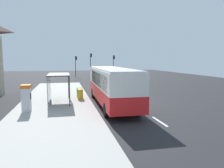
# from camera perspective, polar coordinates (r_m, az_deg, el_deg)

# --- Properties ---
(ground_plane) EXTENTS (56.00, 92.00, 0.04)m
(ground_plane) POSITION_cam_1_polar(r_m,az_deg,el_deg) (32.97, -2.65, -0.34)
(ground_plane) COLOR #262628
(sidewalk_platform) EXTENTS (6.20, 30.00, 0.18)m
(sidewalk_platform) POSITION_cam_1_polar(r_m,az_deg,el_deg) (20.63, -14.59, -4.39)
(sidewalk_platform) COLOR #ADAAA3
(sidewalk_platform) RESTS_ON ground
(lane_stripe_seg_0) EXTENTS (0.16, 2.20, 0.01)m
(lane_stripe_seg_0) POSITION_cam_1_polar(r_m,az_deg,el_deg) (14.12, 12.60, -9.73)
(lane_stripe_seg_0) COLOR silver
(lane_stripe_seg_0) RESTS_ON ground
(lane_stripe_seg_1) EXTENTS (0.16, 2.20, 0.01)m
(lane_stripe_seg_1) POSITION_cam_1_polar(r_m,az_deg,el_deg) (18.63, 6.06, -5.65)
(lane_stripe_seg_1) COLOR silver
(lane_stripe_seg_1) RESTS_ON ground
(lane_stripe_seg_2) EXTENTS (0.16, 2.20, 0.01)m
(lane_stripe_seg_2) POSITION_cam_1_polar(r_m,az_deg,el_deg) (23.34, 2.16, -3.14)
(lane_stripe_seg_2) COLOR silver
(lane_stripe_seg_2) RESTS_ON ground
(lane_stripe_seg_3) EXTENTS (0.16, 2.20, 0.01)m
(lane_stripe_seg_3) POSITION_cam_1_polar(r_m,az_deg,el_deg) (28.15, -0.41, -1.47)
(lane_stripe_seg_3) COLOR silver
(lane_stripe_seg_3) RESTS_ON ground
(lane_stripe_seg_4) EXTENTS (0.16, 2.20, 0.01)m
(lane_stripe_seg_4) POSITION_cam_1_polar(r_m,az_deg,el_deg) (33.01, -2.22, -0.29)
(lane_stripe_seg_4) COLOR silver
(lane_stripe_seg_4) RESTS_ON ground
(lane_stripe_seg_5) EXTENTS (0.16, 2.20, 0.01)m
(lane_stripe_seg_5) POSITION_cam_1_polar(r_m,az_deg,el_deg) (37.91, -3.57, 0.59)
(lane_stripe_seg_5) COLOR silver
(lane_stripe_seg_5) RESTS_ON ground
(lane_stripe_seg_6) EXTENTS (0.16, 2.20, 0.01)m
(lane_stripe_seg_6) POSITION_cam_1_polar(r_m,az_deg,el_deg) (42.84, -4.61, 1.26)
(lane_stripe_seg_6) COLOR silver
(lane_stripe_seg_6) RESTS_ON ground
(lane_stripe_seg_7) EXTENTS (0.16, 2.20, 0.01)m
(lane_stripe_seg_7) POSITION_cam_1_polar(r_m,az_deg,el_deg) (47.78, -5.43, 1.80)
(lane_stripe_seg_7) COLOR silver
(lane_stripe_seg_7) RESTS_ON ground
(bus) EXTENTS (2.66, 11.04, 3.21)m
(bus) POSITION_cam_1_polar(r_m,az_deg,el_deg) (18.22, -0.16, -0.03)
(bus) COLOR red
(bus) RESTS_ON ground
(white_van) EXTENTS (2.15, 5.25, 2.30)m
(white_van) POSITION_cam_1_polar(r_m,az_deg,el_deg) (39.89, -1.21, 2.82)
(white_van) COLOR black
(white_van) RESTS_ON ground
(sedan_near) EXTENTS (1.95, 4.45, 1.52)m
(sedan_near) POSITION_cam_1_polar(r_m,az_deg,el_deg) (48.21, -3.05, 2.80)
(sedan_near) COLOR #195933
(sedan_near) RESTS_ON ground
(sedan_far) EXTENTS (1.97, 4.46, 1.52)m
(sedan_far) POSITION_cam_1_polar(r_m,az_deg,el_deg) (57.86, -4.64, 3.41)
(sedan_far) COLOR #195933
(sedan_far) RESTS_ON ground
(ticket_machine) EXTENTS (0.66, 0.76, 1.94)m
(ticket_machine) POSITION_cam_1_polar(r_m,az_deg,el_deg) (16.71, -21.90, -3.43)
(ticket_machine) COLOR silver
(ticket_machine) RESTS_ON sidewalk_platform
(recycling_bin_yellow) EXTENTS (0.52, 0.52, 0.95)m
(recycling_bin_yellow) POSITION_cam_1_polar(r_m,az_deg,el_deg) (20.48, -8.48, -2.73)
(recycling_bin_yellow) COLOR yellow
(recycling_bin_yellow) RESTS_ON sidewalk_platform
(recycling_bin_orange) EXTENTS (0.52, 0.52, 0.95)m
(recycling_bin_orange) POSITION_cam_1_polar(r_m,az_deg,el_deg) (21.17, -8.61, -2.43)
(recycling_bin_orange) COLOR orange
(recycling_bin_orange) RESTS_ON sidewalk_platform
(recycling_bin_green) EXTENTS (0.52, 0.52, 0.95)m
(recycling_bin_green) POSITION_cam_1_polar(r_m,az_deg,el_deg) (21.86, -8.74, -2.15)
(recycling_bin_green) COLOR green
(recycling_bin_green) RESTS_ON sidewalk_platform
(traffic_light_near_side) EXTENTS (0.49, 0.28, 4.93)m
(traffic_light_near_side) POSITION_cam_1_polar(r_m,az_deg,el_deg) (49.53, 0.45, 5.79)
(traffic_light_near_side) COLOR #2D2D2D
(traffic_light_near_side) RESTS_ON ground
(traffic_light_far_side) EXTENTS (0.49, 0.28, 4.73)m
(traffic_light_far_side) POSITION_cam_1_polar(r_m,az_deg,el_deg) (49.14, -9.63, 5.55)
(traffic_light_far_side) COLOR #2D2D2D
(traffic_light_far_side) RESTS_ON ground
(traffic_light_median) EXTENTS (0.49, 0.28, 5.41)m
(traffic_light_median) POSITION_cam_1_polar(r_m,az_deg,el_deg) (50.22, -5.68, 6.10)
(traffic_light_median) COLOR #2D2D2D
(traffic_light_median) RESTS_ON ground
(bus_shelter) EXTENTS (1.80, 4.00, 2.50)m
(bus_shelter) POSITION_cam_1_polar(r_m,az_deg,el_deg) (19.24, -14.92, 0.86)
(bus_shelter) COLOR #4C4C51
(bus_shelter) RESTS_ON sidewalk_platform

